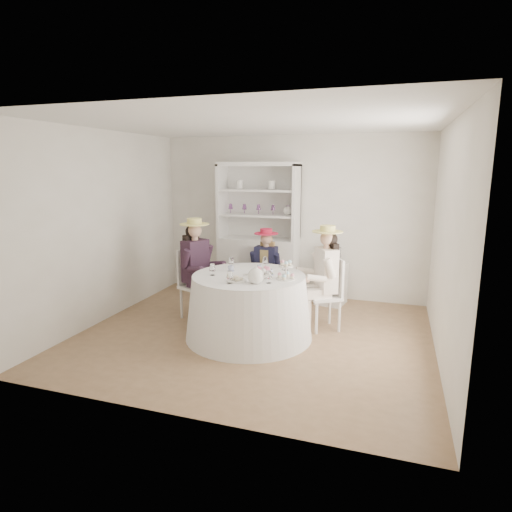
% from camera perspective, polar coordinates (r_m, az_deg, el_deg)
% --- Properties ---
extents(ground, '(4.50, 4.50, 0.00)m').
position_cam_1_polar(ground, '(5.76, -0.32, -10.48)').
color(ground, brown).
rests_on(ground, ground).
extents(ceiling, '(4.50, 4.50, 0.00)m').
position_cam_1_polar(ceiling, '(5.36, -0.35, 17.33)').
color(ceiling, white).
rests_on(ceiling, wall_back).
extents(wall_back, '(4.50, 0.00, 4.50)m').
position_cam_1_polar(wall_back, '(7.30, 4.67, 5.18)').
color(wall_back, silver).
rests_on(wall_back, ground).
extents(wall_front, '(4.50, 0.00, 4.50)m').
position_cam_1_polar(wall_front, '(3.59, -10.51, -1.76)').
color(wall_front, silver).
rests_on(wall_front, ground).
extents(wall_left, '(0.00, 4.50, 4.50)m').
position_cam_1_polar(wall_left, '(6.47, -19.64, 3.69)').
color(wall_left, silver).
rests_on(wall_left, ground).
extents(wall_right, '(0.00, 4.50, 4.50)m').
position_cam_1_polar(wall_right, '(5.16, 24.13, 1.47)').
color(wall_right, silver).
rests_on(wall_right, ground).
extents(tea_table, '(1.64, 1.64, 0.83)m').
position_cam_1_polar(tea_table, '(5.58, -0.96, -6.71)').
color(tea_table, white).
rests_on(tea_table, ground).
extents(hutch, '(1.49, 0.89, 2.27)m').
position_cam_1_polar(hutch, '(7.30, 0.40, 0.88)').
color(hutch, silver).
rests_on(hutch, ground).
extents(side_table, '(0.50, 0.50, 0.66)m').
position_cam_1_polar(side_table, '(7.04, 10.00, -3.68)').
color(side_table, silver).
rests_on(side_table, ground).
extents(hatbox, '(0.30, 0.30, 0.27)m').
position_cam_1_polar(hatbox, '(6.93, 10.13, 0.05)').
color(hatbox, black).
rests_on(hatbox, side_table).
extents(guest_left, '(0.61, 0.56, 1.47)m').
position_cam_1_polar(guest_left, '(6.22, -7.91, -0.90)').
color(guest_left, silver).
rests_on(guest_left, ground).
extents(guest_mid, '(0.46, 0.48, 1.28)m').
position_cam_1_polar(guest_mid, '(6.48, 1.29, -1.23)').
color(guest_mid, silver).
rests_on(guest_mid, ground).
extents(guest_right, '(0.61, 0.57, 1.43)m').
position_cam_1_polar(guest_right, '(5.81, 9.11, -2.08)').
color(guest_right, silver).
rests_on(guest_right, ground).
extents(spare_chair, '(0.40, 0.40, 0.97)m').
position_cam_1_polar(spare_chair, '(6.90, -0.58, -2.18)').
color(spare_chair, silver).
rests_on(spare_chair, ground).
extents(teacup_a, '(0.10, 0.10, 0.07)m').
position_cam_1_polar(teacup_a, '(5.66, -3.37, -1.72)').
color(teacup_a, white).
rests_on(teacup_a, tea_table).
extents(teacup_b, '(0.08, 0.08, 0.06)m').
position_cam_1_polar(teacup_b, '(5.72, 0.48, -1.57)').
color(teacup_b, white).
rests_on(teacup_b, tea_table).
extents(teacup_c, '(0.10, 0.10, 0.07)m').
position_cam_1_polar(teacup_c, '(5.44, 1.83, -2.23)').
color(teacup_c, white).
rests_on(teacup_c, tea_table).
extents(flower_bowl, '(0.28, 0.28, 0.06)m').
position_cam_1_polar(flower_bowl, '(5.32, 0.82, -2.61)').
color(flower_bowl, white).
rests_on(flower_bowl, tea_table).
extents(flower_arrangement, '(0.17, 0.17, 0.06)m').
position_cam_1_polar(flower_arrangement, '(5.37, 1.02, -1.89)').
color(flower_arrangement, pink).
rests_on(flower_arrangement, tea_table).
extents(table_teapot, '(0.27, 0.20, 0.21)m').
position_cam_1_polar(table_teapot, '(5.05, 0.01, -2.69)').
color(table_teapot, white).
rests_on(table_teapot, tea_table).
extents(sandwich_plate, '(0.24, 0.24, 0.05)m').
position_cam_1_polar(sandwich_plate, '(5.17, -2.63, -3.20)').
color(sandwich_plate, white).
rests_on(sandwich_plate, tea_table).
extents(cupcake_stand, '(0.24, 0.24, 0.23)m').
position_cam_1_polar(cupcake_stand, '(5.25, 4.01, -2.21)').
color(cupcake_stand, white).
rests_on(cupcake_stand, tea_table).
extents(stemware_set, '(0.95, 0.99, 0.15)m').
position_cam_1_polar(stemware_set, '(5.44, -0.98, -1.78)').
color(stemware_set, white).
rests_on(stemware_set, tea_table).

